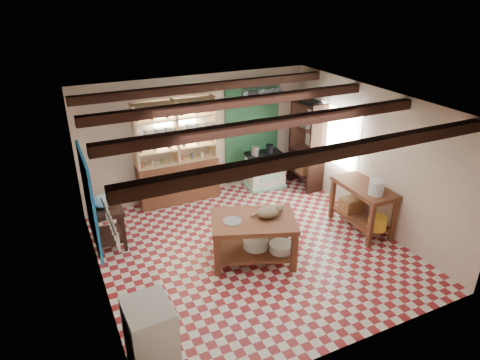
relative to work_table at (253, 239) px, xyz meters
name	(u,v)px	position (x,y,z in m)	size (l,w,h in m)	color
floor	(251,249)	(0.10, 0.27, -0.40)	(5.00, 5.00, 0.02)	maroon
ceiling	(253,104)	(0.10, 0.27, 2.21)	(5.00, 5.00, 0.02)	#47484C
wall_back	(199,137)	(0.10, 2.77, 0.91)	(5.00, 0.04, 2.60)	beige
wall_front	(350,266)	(0.10, -2.23, 0.91)	(5.00, 0.04, 2.60)	beige
wall_left	(94,215)	(-2.40, 0.27, 0.91)	(0.04, 5.00, 2.60)	beige
wall_right	(372,158)	(2.60, 0.27, 0.91)	(0.04, 5.00, 2.60)	beige
ceiling_beams	(253,112)	(0.10, 0.27, 2.09)	(5.00, 3.80, 0.15)	black
blue_wall_patch	(89,200)	(-2.37, 1.17, 0.71)	(0.04, 1.40, 1.60)	#1664A9
green_wall_patch	(252,131)	(1.35, 2.74, 0.86)	(1.30, 0.04, 2.30)	#1E4C2D
window_back	(175,122)	(-0.40, 2.75, 1.31)	(0.90, 0.02, 0.80)	white
window_right	(338,137)	(2.58, 1.27, 1.01)	(0.02, 1.30, 1.20)	white
utensil_rail	(109,224)	(-2.34, -0.93, 1.39)	(0.06, 0.90, 0.28)	black
pot_rack	(262,94)	(1.35, 2.32, 1.79)	(0.86, 0.12, 0.36)	black
shelving_unit	(177,153)	(-0.45, 2.58, 0.71)	(1.70, 0.34, 2.20)	#DCB27F
tall_rack	(307,144)	(2.38, 2.07, 0.61)	(0.40, 0.86, 2.00)	black
work_table	(253,239)	(0.00, 0.00, 0.00)	(1.37, 0.91, 0.78)	brown
stove	(265,170)	(1.53, 2.42, 0.01)	(0.82, 0.55, 0.80)	beige
prep_table	(108,225)	(-2.10, 1.51, 0.00)	(0.52, 0.76, 0.77)	black
white_cabinet	(151,337)	(-2.12, -1.48, 0.08)	(0.52, 0.63, 0.94)	silver
right_counter	(362,207)	(2.28, 0.01, 0.06)	(0.63, 1.25, 0.90)	brown
cat	(268,212)	(0.25, -0.04, 0.48)	(0.40, 0.31, 0.18)	#856D4D
steel_tray	(232,221)	(-0.34, 0.08, 0.40)	(0.31, 0.31, 0.02)	#B8B9C0
basin_large	(256,243)	(0.06, 0.03, -0.11)	(0.44, 0.44, 0.15)	silver
basin_small	(281,247)	(0.39, -0.25, -0.11)	(0.39, 0.39, 0.14)	silver
kettle_left	(255,151)	(1.28, 2.43, 0.52)	(0.18, 0.18, 0.21)	#B8B9C0
kettle_right	(270,149)	(1.63, 2.41, 0.51)	(0.16, 0.16, 0.20)	black
enamel_bowl	(105,200)	(-2.10, 1.51, 0.49)	(0.43, 0.43, 0.21)	silver
white_bucket	(376,187)	(2.23, -0.34, 0.64)	(0.26, 0.26, 0.26)	silver
wicker_basket	(351,204)	(2.29, 0.31, -0.02)	(0.38, 0.30, 0.27)	olive
yellow_tub	(377,223)	(2.27, -0.44, -0.03)	(0.33, 0.33, 0.24)	gold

